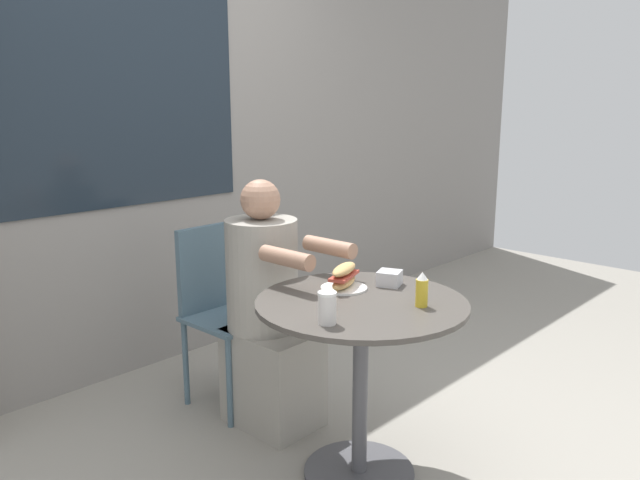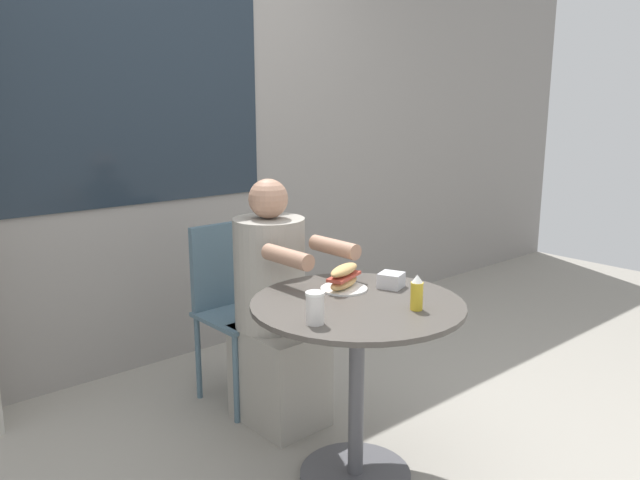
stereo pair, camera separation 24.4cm
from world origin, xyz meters
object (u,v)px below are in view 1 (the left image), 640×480
(cafe_table, at_px, (361,347))
(drink_cup, at_px, (327,308))
(condiment_bottle, at_px, (422,290))
(seated_diner, at_px, (268,321))
(sandwich_on_plate, at_px, (344,278))
(diner_chair, at_px, (220,298))

(cafe_table, distance_m, drink_cup, 0.37)
(cafe_table, xyz_separation_m, drink_cup, (-0.27, -0.07, 0.24))
(condiment_bottle, bearing_deg, seated_diner, 93.80)
(drink_cup, bearing_deg, seated_diner, 64.07)
(seated_diner, relative_size, drink_cup, 10.13)
(cafe_table, distance_m, seated_diner, 0.58)
(seated_diner, distance_m, sandwich_on_plate, 0.52)
(cafe_table, height_order, sandwich_on_plate, sandwich_on_plate)
(seated_diner, height_order, sandwich_on_plate, seated_diner)
(sandwich_on_plate, xyz_separation_m, condiment_bottle, (0.03, -0.35, 0.02))
(seated_diner, bearing_deg, drink_cup, 63.12)
(cafe_table, xyz_separation_m, diner_chair, (0.04, 0.92, -0.02))
(cafe_table, relative_size, sandwich_on_plate, 3.95)
(cafe_table, relative_size, diner_chair, 0.92)
(condiment_bottle, bearing_deg, drink_cup, 160.86)
(seated_diner, bearing_deg, sandwich_on_plate, 91.93)
(sandwich_on_plate, bearing_deg, drink_cup, -146.97)
(drink_cup, bearing_deg, sandwich_on_plate, 33.03)
(cafe_table, height_order, seated_diner, seated_diner)
(seated_diner, relative_size, condiment_bottle, 8.64)
(cafe_table, height_order, drink_cup, drink_cup)
(sandwich_on_plate, xyz_separation_m, drink_cup, (-0.34, -0.22, 0.01))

